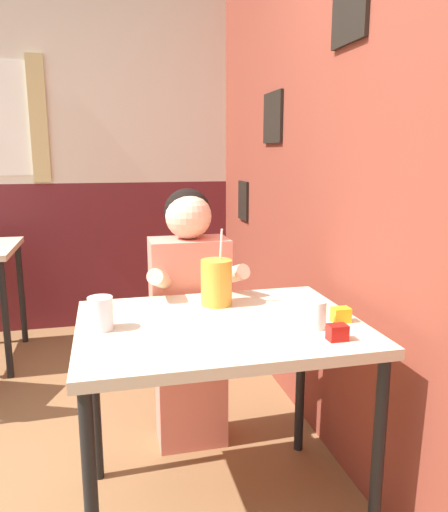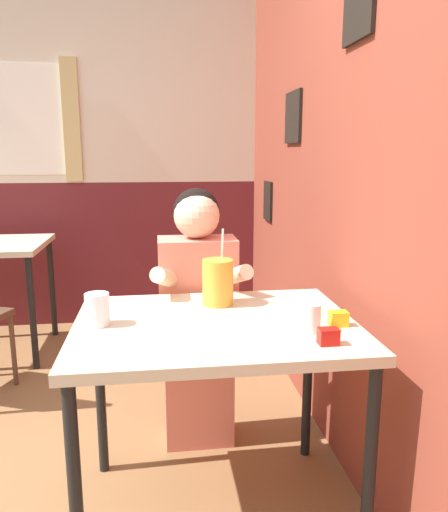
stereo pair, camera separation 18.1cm
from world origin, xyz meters
name	(u,v)px [view 1 (the left image)]	position (x,y,z in m)	size (l,w,h in m)	color
brick_wall_right	(290,147)	(1.30, 1.30, 1.35)	(0.08, 4.61, 2.70)	brown
back_wall	(53,148)	(-0.01, 2.64, 1.36)	(5.54, 0.09, 2.70)	beige
main_table	(220,343)	(0.70, 0.35, 0.68)	(0.96, 0.73, 0.75)	beige
person_seated	(190,315)	(0.68, 0.85, 0.61)	(0.42, 0.40, 1.17)	#EA7F6B
cocktail_pitcher	(216,282)	(0.73, 0.55, 0.84)	(0.12, 0.12, 0.29)	gold
glass_near_pitcher	(101,313)	(0.30, 0.36, 0.81)	(0.08, 0.08, 0.11)	silver
glass_center	(316,315)	(0.99, 0.21, 0.80)	(0.07, 0.07, 0.09)	silver
condiment_ketchup	(337,333)	(1.01, 0.10, 0.78)	(0.06, 0.04, 0.05)	#B7140F
condiment_mustard	(341,315)	(1.10, 0.25, 0.78)	(0.06, 0.04, 0.05)	yellow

